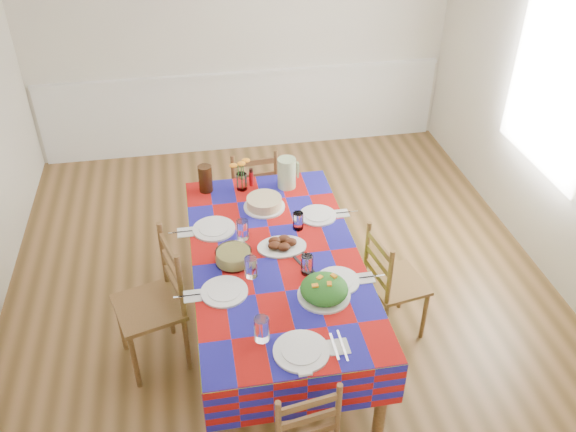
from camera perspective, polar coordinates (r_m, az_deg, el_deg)
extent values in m
cube|color=brown|center=(5.14, -0.63, -6.83)|extent=(4.50, 5.00, 0.04)
cube|color=silver|center=(6.66, -4.52, 16.90)|extent=(4.50, 0.04, 2.70)
cube|color=silver|center=(5.18, 25.12, 8.22)|extent=(0.04, 5.00, 2.70)
cube|color=white|center=(6.76, -4.30, 13.14)|extent=(4.41, 0.06, 0.04)
cube|color=white|center=(6.95, -4.15, 9.75)|extent=(4.41, 0.03, 0.90)
plane|color=white|center=(5.33, 23.50, 11.14)|extent=(0.00, 1.40, 1.40)
cylinder|color=brown|center=(3.75, -6.16, -19.09)|extent=(0.08, 0.08, 0.77)
cylinder|color=brown|center=(3.87, 8.72, -16.95)|extent=(0.08, 0.08, 0.77)
cylinder|color=brown|center=(5.13, -8.09, -1.48)|extent=(0.08, 0.08, 0.77)
cylinder|color=brown|center=(5.22, 2.40, -0.39)|extent=(0.08, 0.08, 0.77)
cube|color=brown|center=(4.15, -1.11, -4.10)|extent=(1.09, 2.06, 0.04)
cube|color=#B4120F|center=(4.13, -1.12, -3.84)|extent=(1.13, 2.11, 0.01)
cube|color=#B4120F|center=(4.21, -8.75, -6.42)|extent=(0.01, 2.11, 0.33)
cube|color=#B4120F|center=(4.34, 6.31, -4.71)|extent=(0.01, 2.11, 0.33)
cube|color=#B4120F|center=(3.52, 1.81, -16.67)|extent=(1.13, 0.01, 0.33)
cube|color=#B4120F|center=(5.08, -3.02, 2.05)|extent=(1.13, 0.01, 0.33)
cylinder|color=white|center=(3.50, 1.26, -12.54)|extent=(0.32, 0.32, 0.02)
cylinder|color=white|center=(3.49, 1.26, -12.41)|extent=(0.23, 0.23, 0.01)
cylinder|color=white|center=(3.52, -2.48, -10.51)|extent=(0.09, 0.09, 0.15)
cube|color=silver|center=(3.54, 4.74, -12.10)|extent=(0.12, 0.12, 0.01)
cube|color=silver|center=(3.53, 4.36, -12.09)|extent=(0.01, 0.20, 0.00)
cube|color=silver|center=(3.54, 5.13, -11.97)|extent=(0.01, 0.24, 0.00)
cylinder|color=white|center=(3.87, -5.98, -7.06)|extent=(0.30, 0.30, 0.02)
cylinder|color=white|center=(3.86, -5.99, -6.94)|extent=(0.21, 0.21, 0.01)
cylinder|color=white|center=(3.93, -3.49, -4.79)|extent=(0.08, 0.08, 0.14)
cube|color=silver|center=(3.87, -8.93, -7.41)|extent=(0.11, 0.11, 0.01)
cube|color=silver|center=(3.87, -9.27, -7.38)|extent=(0.19, 0.01, 0.00)
cube|color=silver|center=(3.86, -8.61, -7.32)|extent=(0.22, 0.01, 0.00)
cylinder|color=white|center=(4.40, -6.94, -1.20)|extent=(0.31, 0.31, 0.02)
cylinder|color=white|center=(4.39, -6.95, -1.08)|extent=(0.22, 0.22, 0.01)
cylinder|color=white|center=(4.26, -4.27, -1.29)|extent=(0.09, 0.09, 0.15)
cube|color=silver|center=(4.40, -9.59, -1.52)|extent=(0.11, 0.11, 0.01)
cube|color=silver|center=(4.40, -9.89, -1.49)|extent=(0.19, 0.01, 0.00)
cube|color=silver|center=(4.39, -9.30, -1.43)|extent=(0.23, 0.01, 0.00)
cylinder|color=white|center=(3.94, 4.68, -6.07)|extent=(0.28, 0.28, 0.01)
cylinder|color=white|center=(3.93, 4.69, -5.96)|extent=(0.20, 0.20, 0.01)
cylinder|color=white|center=(3.96, 1.78, -4.56)|extent=(0.08, 0.08, 0.14)
cube|color=silver|center=(3.98, 7.31, -5.77)|extent=(0.10, 0.10, 0.01)
cube|color=silver|center=(3.97, 7.03, -5.76)|extent=(0.18, 0.01, 0.00)
cube|color=silver|center=(3.99, 7.60, -5.68)|extent=(0.21, 0.01, 0.00)
cylinder|color=white|center=(4.51, 2.80, 0.05)|extent=(0.28, 0.28, 0.01)
cylinder|color=white|center=(4.50, 2.81, 0.16)|extent=(0.19, 0.19, 0.01)
cylinder|color=white|center=(4.34, 0.94, -0.45)|extent=(0.08, 0.08, 0.13)
cube|color=silver|center=(4.55, 5.06, 0.24)|extent=(0.10, 0.10, 0.01)
cube|color=silver|center=(4.54, 4.82, 0.27)|extent=(0.17, 0.01, 0.00)
cube|color=silver|center=(4.55, 5.31, 0.32)|extent=(0.20, 0.01, 0.00)
ellipsoid|color=white|center=(4.20, -0.58, -2.90)|extent=(0.34, 0.24, 0.02)
ellipsoid|color=black|center=(4.18, 0.23, -2.45)|extent=(0.09, 0.08, 0.05)
ellipsoid|color=black|center=(4.21, -0.38, -2.17)|extent=(0.09, 0.08, 0.05)
ellipsoid|color=black|center=(4.19, -1.25, -2.36)|extent=(0.09, 0.08, 0.05)
ellipsoid|color=black|center=(4.15, -1.27, -2.79)|extent=(0.09, 0.08, 0.05)
ellipsoid|color=black|center=(4.14, -0.40, -2.91)|extent=(0.09, 0.08, 0.05)
cylinder|color=white|center=(3.83, 3.38, -7.40)|extent=(0.33, 0.33, 0.02)
ellipsoid|color=#164912|center=(3.79, 3.40, -6.82)|extent=(0.30, 0.30, 0.13)
cube|color=orange|center=(3.71, 2.55, -6.52)|extent=(0.04, 0.03, 0.01)
cube|color=orange|center=(3.77, 2.99, -5.78)|extent=(0.05, 0.05, 0.01)
cube|color=orange|center=(3.73, 3.89, -6.35)|extent=(0.03, 0.04, 0.01)
cube|color=orange|center=(3.79, 4.31, -5.61)|extent=(0.04, 0.05, 0.01)
cylinder|color=white|center=(4.07, -5.11, -3.80)|extent=(0.25, 0.25, 0.09)
cylinder|color=#D6D071|center=(4.07, -5.11, -3.80)|extent=(0.23, 0.23, 0.07)
cylinder|color=white|center=(4.60, -2.23, 0.87)|extent=(0.31, 0.31, 0.01)
cylinder|color=#E1CE89|center=(4.57, -2.24, 1.31)|extent=(0.26, 0.26, 0.07)
cube|color=black|center=(4.06, 1.23, -4.52)|extent=(0.12, 0.28, 0.01)
cube|color=black|center=(4.08, 1.85, -4.28)|extent=(0.06, 0.29, 0.01)
cylinder|color=white|center=(4.79, -4.35, 3.24)|extent=(0.08, 0.08, 0.14)
cylinder|color=#2C6822|center=(4.77, -4.66, 3.71)|extent=(0.01, 0.01, 0.20)
ellipsoid|color=orange|center=(4.71, -5.14, 4.73)|extent=(0.07, 0.07, 0.02)
cylinder|color=#2C6822|center=(4.78, -4.19, 3.83)|extent=(0.01, 0.01, 0.20)
ellipsoid|color=orange|center=(4.74, -3.96, 5.21)|extent=(0.07, 0.07, 0.02)
cylinder|color=#2C6822|center=(4.75, -4.35, 3.63)|extent=(0.01, 0.01, 0.20)
ellipsoid|color=orange|center=(4.66, -4.39, 4.91)|extent=(0.07, 0.07, 0.02)
cylinder|color=#B00E10|center=(4.83, -3.46, 3.65)|extent=(0.04, 0.04, 0.15)
cylinder|color=#B0CF92|center=(4.79, -0.13, 4.05)|extent=(0.14, 0.14, 0.25)
cylinder|color=black|center=(4.79, -7.73, 3.49)|extent=(0.11, 0.11, 0.22)
cube|color=white|center=(3.39, 1.64, -14.54)|extent=(0.08, 0.02, 0.02)
cylinder|color=brown|center=(3.38, -0.91, -19.50)|extent=(0.03, 0.03, 0.47)
cylinder|color=brown|center=(3.46, 4.69, -17.95)|extent=(0.03, 0.03, 0.47)
cube|color=brown|center=(3.39, 1.94, -18.46)|extent=(0.34, 0.07, 0.05)
cube|color=brown|center=(3.29, 1.98, -17.19)|extent=(0.34, 0.07, 0.05)
cylinder|color=brown|center=(5.75, -1.91, 1.41)|extent=(0.04, 0.04, 0.46)
cylinder|color=brown|center=(5.70, -5.49, 0.89)|extent=(0.04, 0.04, 0.46)
cylinder|color=brown|center=(5.47, -1.10, -0.53)|extent=(0.04, 0.04, 0.46)
cylinder|color=brown|center=(5.42, -4.85, -1.09)|extent=(0.04, 0.04, 0.46)
cube|color=brown|center=(5.44, -3.42, 2.30)|extent=(0.46, 0.44, 0.03)
cylinder|color=brown|center=(5.20, -1.13, 3.74)|extent=(0.04, 0.04, 0.51)
cylinder|color=brown|center=(5.14, -5.10, 3.19)|extent=(0.04, 0.04, 0.51)
cube|color=brown|center=(5.22, -3.07, 2.52)|extent=(0.37, 0.05, 0.05)
cube|color=brown|center=(5.15, -3.11, 3.76)|extent=(0.37, 0.05, 0.05)
cube|color=brown|center=(5.08, -3.16, 5.03)|extent=(0.37, 0.05, 0.05)
cylinder|color=brown|center=(4.63, -15.36, -9.77)|extent=(0.04, 0.04, 0.49)
cylinder|color=brown|center=(4.35, -14.14, -13.08)|extent=(0.04, 0.04, 0.49)
cylinder|color=brown|center=(4.67, -10.97, -8.53)|extent=(0.04, 0.04, 0.49)
cylinder|color=brown|center=(4.39, -9.45, -11.71)|extent=(0.04, 0.04, 0.49)
cube|color=brown|center=(4.33, -12.92, -8.33)|extent=(0.54, 0.56, 0.03)
cylinder|color=brown|center=(4.34, -11.58, -3.56)|extent=(0.04, 0.04, 0.54)
cylinder|color=brown|center=(4.04, -9.99, -6.67)|extent=(0.04, 0.04, 0.54)
cube|color=brown|center=(4.26, -10.66, -6.17)|extent=(0.13, 0.38, 0.05)
cube|color=brown|center=(4.17, -10.86, -4.72)|extent=(0.13, 0.38, 0.05)
cube|color=brown|center=(4.08, -11.08, -3.20)|extent=(0.13, 0.38, 0.05)
cylinder|color=brown|center=(4.68, 12.63, -9.10)|extent=(0.03, 0.03, 0.43)
cylinder|color=brown|center=(4.89, 10.57, -6.49)|extent=(0.03, 0.03, 0.43)
cylinder|color=brown|center=(4.54, 9.03, -10.21)|extent=(0.03, 0.03, 0.43)
cylinder|color=brown|center=(4.76, 7.09, -7.45)|extent=(0.03, 0.03, 0.43)
cube|color=brown|center=(4.56, 10.12, -6.16)|extent=(0.45, 0.47, 0.03)
cylinder|color=brown|center=(4.23, 9.48, -5.85)|extent=(0.03, 0.03, 0.48)
cylinder|color=brown|center=(4.46, 7.40, -3.13)|extent=(0.03, 0.03, 0.48)
cube|color=brown|center=(4.40, 8.30, -5.43)|extent=(0.08, 0.35, 0.05)
cube|color=brown|center=(4.32, 8.44, -4.16)|extent=(0.08, 0.35, 0.05)
cube|color=brown|center=(4.25, 8.58, -2.84)|extent=(0.08, 0.35, 0.05)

